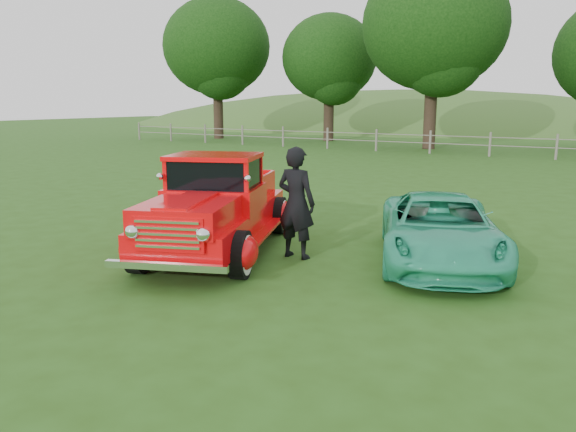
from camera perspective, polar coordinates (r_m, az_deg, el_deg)
The scene contains 9 objects.
ground at distance 9.47m, azimuth -8.34°, elevation -5.07°, with size 140.00×140.00×0.00m, color #274C14.
distant_hills at distance 67.57m, azimuth 22.53°, elevation 4.56°, with size 116.00×60.00×18.00m.
fence_line at distance 29.63m, azimuth 19.83°, elevation 6.87°, with size 48.00×0.12×1.20m.
tree_far_west at distance 42.05m, azimuth -7.25°, elevation 16.68°, with size 7.60×7.60×9.93m.
tree_mid_west at distance 39.36m, azimuth 4.24°, elevation 15.73°, with size 6.40×6.40×8.46m.
tree_near_west at distance 33.70m, azimuth 14.66°, elevation 18.23°, with size 8.00×8.00×10.42m.
red_pickup at distance 10.22m, azimuth -7.25°, elevation 0.78°, with size 3.46×5.28×1.78m.
teal_sedan at distance 9.81m, azimuth 15.19°, elevation -1.33°, with size 1.89×4.10×1.14m, color #2BAE81.
man at distance 9.68m, azimuth 0.84°, elevation 1.34°, with size 0.71×0.47×1.95m, color black.
Camera 1 is at (5.80, -6.98, 2.70)m, focal length 35.00 mm.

